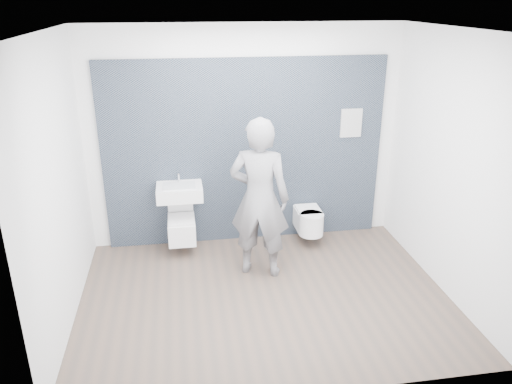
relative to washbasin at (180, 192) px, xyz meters
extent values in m
plane|color=brown|center=(0.87, -1.23, -0.81)|extent=(4.00, 4.00, 0.00)
plane|color=silver|center=(0.87, 0.27, 0.59)|extent=(4.00, 0.00, 4.00)
plane|color=silver|center=(0.87, -2.73, 0.59)|extent=(4.00, 0.00, 4.00)
plane|color=silver|center=(-1.13, -1.23, 0.59)|extent=(0.00, 3.00, 3.00)
plane|color=silver|center=(2.87, -1.23, 0.59)|extent=(0.00, 3.00, 3.00)
plane|color=white|center=(0.87, -1.23, 1.99)|extent=(4.00, 4.00, 0.00)
cube|color=black|center=(0.87, 0.24, -0.81)|extent=(3.60, 0.06, 2.40)
cube|color=white|center=(0.00, 0.00, -0.01)|extent=(0.56, 0.42, 0.17)
cube|color=silver|center=(0.00, -0.02, 0.08)|extent=(0.40, 0.28, 0.03)
cylinder|color=silver|center=(0.00, 0.15, 0.15)|extent=(0.02, 0.02, 0.14)
cylinder|color=silver|center=(0.00, 0.10, 0.21)|extent=(0.02, 0.09, 0.02)
cylinder|color=silver|center=(0.00, 0.19, -0.15)|extent=(0.04, 0.04, 0.11)
cube|color=white|center=(0.00, -0.03, -0.50)|extent=(0.34, 0.49, 0.29)
cylinder|color=silver|center=(0.00, -0.07, -0.38)|extent=(0.24, 0.24, 0.03)
cube|color=white|center=(0.00, -0.07, -0.35)|extent=(0.32, 0.39, 0.02)
cube|color=white|center=(0.00, 0.09, -0.17)|extent=(0.32, 0.16, 0.33)
cube|color=silver|center=(0.00, 0.18, -0.61)|extent=(0.09, 0.06, 0.08)
cube|color=white|center=(1.67, 0.03, -0.51)|extent=(0.32, 0.37, 0.27)
cylinder|color=white|center=(1.67, -0.16, -0.51)|extent=(0.32, 0.32, 0.27)
cube|color=white|center=(1.67, 0.00, -0.36)|extent=(0.30, 0.36, 0.03)
cylinder|color=white|center=(1.67, -0.18, -0.36)|extent=(0.30, 0.30, 0.03)
cube|color=silver|center=(1.67, 0.18, -0.60)|extent=(0.09, 0.06, 0.08)
cube|color=white|center=(2.24, 0.20, -0.81)|extent=(0.28, 0.03, 0.37)
imported|color=slate|center=(0.89, -0.70, 0.13)|extent=(0.80, 0.66, 1.89)
camera|label=1|loc=(0.03, -5.85, 2.28)|focal=35.00mm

